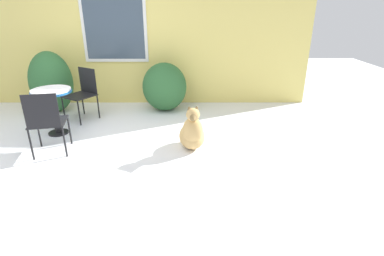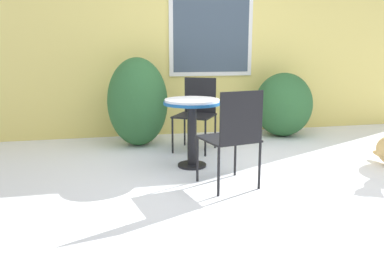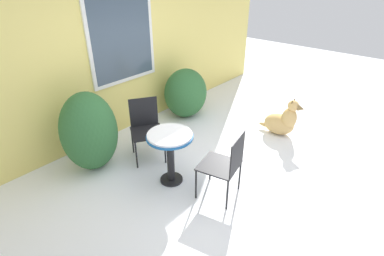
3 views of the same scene
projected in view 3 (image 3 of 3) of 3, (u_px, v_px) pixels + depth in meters
ground_plane at (224, 175)px, 4.27m from camera, size 16.00×16.00×0.00m
house_wall at (115, 35)px, 4.72m from camera, size 8.00×0.10×3.32m
shrub_left at (89, 132)px, 4.18m from camera, size 0.79×0.75×1.17m
shrub_middle at (186, 93)px, 5.72m from camera, size 0.86×0.77×0.94m
patio_table at (170, 145)px, 3.89m from camera, size 0.61×0.61×0.74m
patio_chair_near_table at (146, 126)px, 4.48m from camera, size 0.64×0.64×0.91m
patio_chair_far_side at (225, 163)px, 3.65m from camera, size 0.55×0.55×0.91m
dog at (282, 121)px, 5.18m from camera, size 0.41×0.75×0.69m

